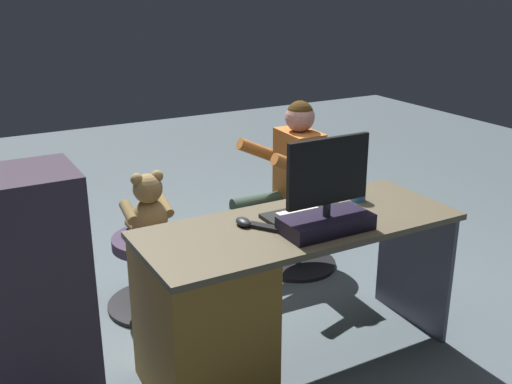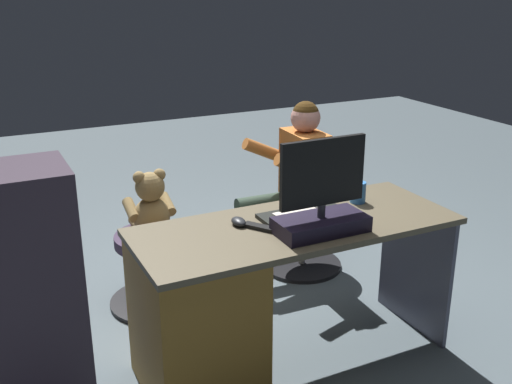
{
  "view_description": "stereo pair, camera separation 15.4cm",
  "coord_description": "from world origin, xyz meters",
  "px_view_note": "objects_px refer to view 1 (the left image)",
  "views": [
    {
      "loc": [
        1.46,
        2.62,
        1.82
      ],
      "look_at": [
        -0.01,
        -0.01,
        0.75
      ],
      "focal_mm": 42.95,
      "sensor_mm": 36.0,
      "label": 1
    },
    {
      "loc": [
        1.33,
        2.69,
        1.82
      ],
      "look_at": [
        -0.01,
        -0.01,
        0.75
      ],
      "focal_mm": 42.95,
      "sensor_mm": 36.0,
      "label": 2
    }
  ],
  "objects_px": {
    "monitor": "(327,205)",
    "teddy_bear": "(148,208)",
    "computer_mouse": "(243,222)",
    "tv_remote": "(264,227)",
    "desk": "(225,307)",
    "visitor_chair": "(297,229)",
    "keyboard": "(304,213)",
    "office_chair_teddy": "(153,266)",
    "person": "(286,176)",
    "cup": "(358,190)"
  },
  "relations": [
    {
      "from": "computer_mouse",
      "to": "person",
      "type": "xyz_separation_m",
      "value": [
        -0.71,
        -0.77,
        -0.11
      ]
    },
    {
      "from": "monitor",
      "to": "computer_mouse",
      "type": "relative_size",
      "value": 4.48
    },
    {
      "from": "monitor",
      "to": "office_chair_teddy",
      "type": "distance_m",
      "value": 1.24
    },
    {
      "from": "desk",
      "to": "computer_mouse",
      "type": "bearing_deg",
      "value": -146.79
    },
    {
      "from": "computer_mouse",
      "to": "visitor_chair",
      "type": "distance_m",
      "value": 1.22
    },
    {
      "from": "monitor",
      "to": "keyboard",
      "type": "bearing_deg",
      "value": -95.59
    },
    {
      "from": "visitor_chair",
      "to": "cup",
      "type": "bearing_deg",
      "value": 79.66
    },
    {
      "from": "cup",
      "to": "office_chair_teddy",
      "type": "height_order",
      "value": "cup"
    },
    {
      "from": "office_chair_teddy",
      "to": "person",
      "type": "height_order",
      "value": "person"
    },
    {
      "from": "office_chair_teddy",
      "to": "teddy_bear",
      "type": "distance_m",
      "value": 0.35
    },
    {
      "from": "teddy_bear",
      "to": "person",
      "type": "xyz_separation_m",
      "value": [
        -0.91,
        -0.02,
        0.04
      ]
    },
    {
      "from": "visitor_chair",
      "to": "teddy_bear",
      "type": "bearing_deg",
      "value": 1.58
    },
    {
      "from": "computer_mouse",
      "to": "visitor_chair",
      "type": "height_order",
      "value": "computer_mouse"
    },
    {
      "from": "cup",
      "to": "person",
      "type": "bearing_deg",
      "value": -93.14
    },
    {
      "from": "cup",
      "to": "tv_remote",
      "type": "bearing_deg",
      "value": 8.61
    },
    {
      "from": "teddy_bear",
      "to": "visitor_chair",
      "type": "xyz_separation_m",
      "value": [
        -1.01,
        -0.03,
        -0.34
      ]
    },
    {
      "from": "computer_mouse",
      "to": "visitor_chair",
      "type": "xyz_separation_m",
      "value": [
        -0.81,
        -0.78,
        -0.49
      ]
    },
    {
      "from": "cup",
      "to": "person",
      "type": "height_order",
      "value": "person"
    },
    {
      "from": "desk",
      "to": "keyboard",
      "type": "bearing_deg",
      "value": -170.79
    },
    {
      "from": "desk",
      "to": "teddy_bear",
      "type": "relative_size",
      "value": 4.01
    },
    {
      "from": "computer_mouse",
      "to": "office_chair_teddy",
      "type": "distance_m",
      "value": 0.91
    },
    {
      "from": "tv_remote",
      "to": "teddy_bear",
      "type": "relative_size",
      "value": 0.39
    },
    {
      "from": "keyboard",
      "to": "teddy_bear",
      "type": "relative_size",
      "value": 1.11
    },
    {
      "from": "desk",
      "to": "visitor_chair",
      "type": "height_order",
      "value": "desk"
    },
    {
      "from": "keyboard",
      "to": "visitor_chair",
      "type": "distance_m",
      "value": 1.05
    },
    {
      "from": "monitor",
      "to": "teddy_bear",
      "type": "height_order",
      "value": "monitor"
    },
    {
      "from": "visitor_chair",
      "to": "office_chair_teddy",
      "type": "bearing_deg",
      "value": 2.36
    },
    {
      "from": "computer_mouse",
      "to": "person",
      "type": "height_order",
      "value": "person"
    },
    {
      "from": "office_chair_teddy",
      "to": "keyboard",
      "type": "bearing_deg",
      "value": 124.33
    },
    {
      "from": "keyboard",
      "to": "office_chair_teddy",
      "type": "height_order",
      "value": "keyboard"
    },
    {
      "from": "desk",
      "to": "tv_remote",
      "type": "height_order",
      "value": "tv_remote"
    },
    {
      "from": "computer_mouse",
      "to": "tv_remote",
      "type": "xyz_separation_m",
      "value": [
        -0.07,
        0.08,
        -0.01
      ]
    },
    {
      "from": "office_chair_teddy",
      "to": "visitor_chair",
      "type": "distance_m",
      "value": 1.01
    },
    {
      "from": "computer_mouse",
      "to": "person",
      "type": "distance_m",
      "value": 1.05
    },
    {
      "from": "office_chair_teddy",
      "to": "visitor_chair",
      "type": "relative_size",
      "value": 1.04
    },
    {
      "from": "office_chair_teddy",
      "to": "teddy_bear",
      "type": "xyz_separation_m",
      "value": [
        0.0,
        -0.01,
        0.35
      ]
    },
    {
      "from": "desk",
      "to": "computer_mouse",
      "type": "height_order",
      "value": "computer_mouse"
    },
    {
      "from": "monitor",
      "to": "computer_mouse",
      "type": "xyz_separation_m",
      "value": [
        0.3,
        -0.23,
        -0.1
      ]
    },
    {
      "from": "tv_remote",
      "to": "person",
      "type": "height_order",
      "value": "person"
    },
    {
      "from": "desk",
      "to": "cup",
      "type": "relative_size",
      "value": 14.27
    },
    {
      "from": "keyboard",
      "to": "computer_mouse",
      "type": "distance_m",
      "value": 0.32
    },
    {
      "from": "tv_remote",
      "to": "office_chair_teddy",
      "type": "height_order",
      "value": "tv_remote"
    },
    {
      "from": "computer_mouse",
      "to": "person",
      "type": "relative_size",
      "value": 0.09
    },
    {
      "from": "keyboard",
      "to": "teddy_bear",
      "type": "height_order",
      "value": "teddy_bear"
    },
    {
      "from": "tv_remote",
      "to": "visitor_chair",
      "type": "xyz_separation_m",
      "value": [
        -0.74,
        -0.86,
        -0.48
      ]
    },
    {
      "from": "cup",
      "to": "teddy_bear",
      "type": "relative_size",
      "value": 0.28
    },
    {
      "from": "monitor",
      "to": "person",
      "type": "xyz_separation_m",
      "value": [
        -0.41,
        -1.0,
        -0.21
      ]
    },
    {
      "from": "office_chair_teddy",
      "to": "computer_mouse",
      "type": "bearing_deg",
      "value": 105.08
    },
    {
      "from": "tv_remote",
      "to": "teddy_bear",
      "type": "xyz_separation_m",
      "value": [
        0.26,
        -0.83,
        -0.14
      ]
    },
    {
      "from": "tv_remote",
      "to": "monitor",
      "type": "bearing_deg",
      "value": 112.83
    }
  ]
}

